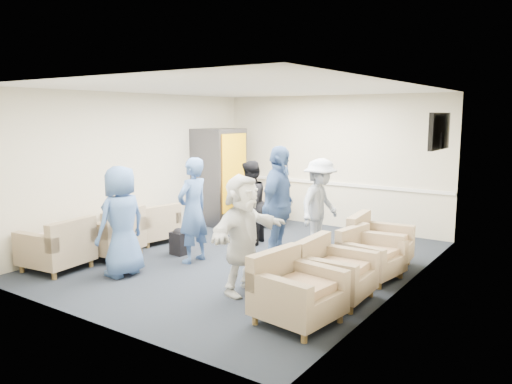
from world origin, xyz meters
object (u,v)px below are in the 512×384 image
Objects in this scene: person_mid_left at (193,210)px; armchair_left_near at (59,248)px; vending_machine at (219,176)px; person_back_left at (250,203)px; armchair_right_midnear at (332,274)px; armchair_left_far at (154,226)px; armchair_right_near at (294,294)px; person_front_left at (122,221)px; person_front_right at (243,234)px; armchair_right_midfar at (368,257)px; armchair_left_mid at (111,236)px; armchair_right_far at (377,245)px; person_mid_right at (278,207)px; armchair_corner at (263,209)px; person_back_right at (320,205)px.

armchair_left_near is at bearing -41.22° from person_mid_left.
person_back_left is at bearing -35.30° from vending_machine.
armchair_right_midnear is 2.92m from person_back_left.
armchair_right_near is (3.89, -1.64, 0.03)m from armchair_left_far.
armchair_right_midnear is (0.04, 0.90, -0.01)m from armchair_right_near.
person_front_left reaches higher than person_front_right.
armchair_right_midfar is 0.51× the size of person_mid_left.
armchair_right_midfar is at bearing 103.46° from armchair_left_mid.
armchair_right_far is at bearing -15.76° from vending_machine.
person_back_left is at bearing 146.25° from armchair_left_near.
person_mid_right reaches higher than armchair_right_midnear.
person_mid_right is (2.65, 0.02, 0.62)m from armchair_left_far.
person_mid_right reaches higher than person_front_left.
person_front_right is at bearing 93.71° from armchair_corner.
armchair_right_far is 0.78× the size of armchair_corner.
armchair_left_far is 2.12m from vending_machine.
armchair_right_midfar is (0.09, 1.93, -0.03)m from armchair_right_near.
armchair_right_midnear is at bearing -132.49° from person_mid_right.
person_back_right reaches higher than person_front_right.
vending_machine is 3.75m from person_front_left.
armchair_left_mid reaches higher than armchair_right_midfar.
armchair_right_far is (3.85, 2.86, 0.00)m from armchair_left_near.
person_front_left is (1.07, -3.58, -0.21)m from vending_machine.
person_mid_right is at bearing 179.14° from person_back_right.
person_front_left reaches higher than armchair_right_near.
armchair_right_midnear is 1.61m from armchair_right_far.
armchair_left_mid reaches higher than armchair_right_midnear.
armchair_left_mid is 0.63× the size of person_back_left.
vending_machine reaches higher than armchair_right_near.
armchair_corner reaches higher than armchair_left_mid.
armchair_right_midfar is at bearing 104.19° from armchair_left_far.
armchair_right_midfar is at bearing -4.25° from armchair_right_midnear.
armchair_right_near is 5.41m from vending_machine.
armchair_left_far is 0.55× the size of person_front_left.
person_mid_left is (-2.58, -0.80, 0.53)m from armchair_right_midfar.
vending_machine is at bearing 54.86° from armchair_right_near.
armchair_left_near is 3.24m from person_back_left.
armchair_left_mid is 2.42m from person_back_left.
person_back_left is at bearing 137.69° from armchair_left_mid.
armchair_right_midnear is at bearing 175.41° from armchair_right_far.
person_mid_right reaches higher than armchair_right_midfar.
vending_machine reaches higher than person_mid_left.
vending_machine is (-0.90, -0.32, 0.66)m from armchair_corner.
person_front_left is at bearing 53.62° from armchair_left_mid.
person_back_left is at bearing 170.73° from person_front_left.
person_front_right is (0.21, -1.20, -0.15)m from person_mid_right.
vending_machine is at bearing 75.46° from armchair_right_midfar.
vending_machine is at bearing 44.17° from person_front_right.
vending_machine is at bearing -148.07° from person_mid_left.
vending_machine is 1.09× the size of person_mid_right.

